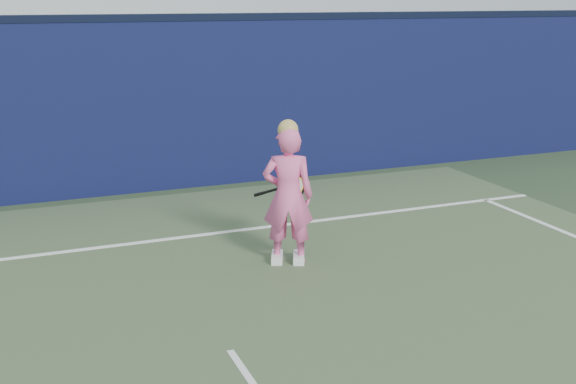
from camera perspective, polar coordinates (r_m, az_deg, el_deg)
name	(u,v)px	position (r m, az deg, el deg)	size (l,w,h in m)	color
backstop_wall	(115,109)	(10.94, -13.49, 6.39)	(24.00, 0.40, 2.50)	#0C1438
wall_cap	(110,18)	(10.82, -13.92, 13.20)	(24.00, 0.42, 0.10)	black
player	(288,195)	(7.79, 0.00, -0.27)	(0.65, 0.55, 1.60)	pink
racket	(290,186)	(8.23, 0.13, 0.45)	(0.58, 0.24, 0.32)	black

